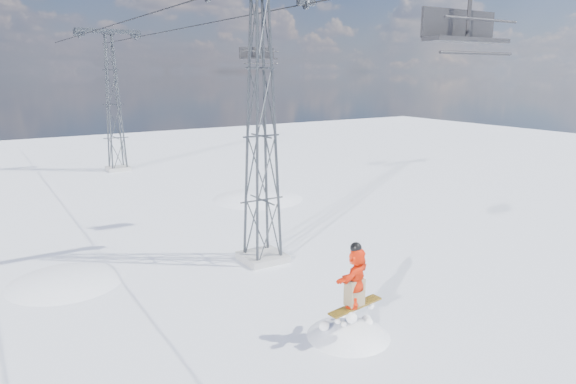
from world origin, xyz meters
name	(u,v)px	position (x,y,z in m)	size (l,w,h in m)	color
ground	(368,345)	(0.00, 0.00, 0.00)	(120.00, 120.00, 0.00)	white
snow_terrain	(88,355)	(-4.77, 21.24, -9.59)	(39.00, 37.00, 22.00)	white
lift_tower_near	(261,137)	(0.80, 8.00, 5.47)	(5.20, 1.80, 11.43)	#999999
lift_tower_far	(113,105)	(0.80, 33.00, 5.47)	(5.20, 1.80, 11.43)	#999999
haul_cables	(164,23)	(0.80, 19.50, 10.85)	(4.46, 51.00, 0.06)	black
snowboarder_jump	(347,381)	(-0.15, 0.75, -1.60)	(4.40, 4.40, 7.13)	white
lift_chair_near	(465,29)	(-1.40, -3.93, 8.90)	(1.96, 0.56, 2.44)	black
lift_chair_mid	(258,54)	(3.00, 12.19, 8.94)	(1.92, 0.55, 2.38)	black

